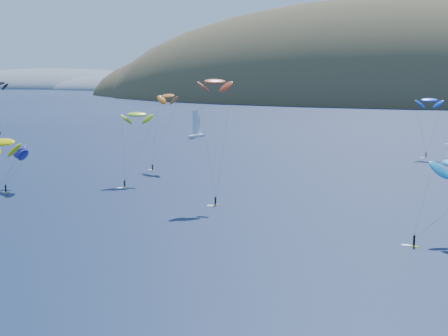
% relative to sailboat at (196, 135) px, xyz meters
% --- Properties ---
extents(island, '(730.00, 300.00, 210.00)m').
position_rel_sailboat_xyz_m(island, '(93.25, 356.68, -11.73)').
color(island, '#3D3526').
rests_on(island, ground).
extents(headland, '(460.00, 250.00, 60.00)m').
position_rel_sailboat_xyz_m(headland, '(-391.41, 544.40, -4.35)').
color(headland, slate).
rests_on(headland, ground).
extents(sailboat, '(10.50, 9.38, 12.54)m').
position_rel_sailboat_xyz_m(sailboat, '(0.00, 0.00, 0.00)').
color(sailboat, white).
rests_on(sailboat, ground).
extents(kitesurfer_1, '(8.84, 11.23, 23.03)m').
position_rel_sailboat_xyz_m(kitesurfer_1, '(19.47, -76.47, 19.75)').
color(kitesurfer_1, '#B3C816').
rests_on(kitesurfer_1, ground).
extents(kitesurfer_2, '(8.37, 9.32, 18.93)m').
position_rel_sailboat_xyz_m(kitesurfer_2, '(23.53, -156.72, 15.74)').
color(kitesurfer_2, '#B3C816').
rests_on(kitesurfer_2, ground).
extents(kitesurfer_3, '(8.55, 14.36, 19.34)m').
position_rel_sailboat_xyz_m(kitesurfer_3, '(20.45, -98.98, 16.10)').
color(kitesurfer_3, '#B3C816').
rests_on(kitesurfer_3, ground).
extents(kitesurfer_4, '(9.01, 6.58, 20.77)m').
position_rel_sailboat_xyz_m(kitesurfer_4, '(91.70, -30.08, 17.38)').
color(kitesurfer_4, '#B3C816').
rests_on(kitesurfer_4, ground).
extents(kitesurfer_9, '(8.16, 10.46, 28.15)m').
position_rel_sailboat_xyz_m(kitesurfer_9, '(46.75, -114.81, 24.92)').
color(kitesurfer_9, '#B3C816').
rests_on(kitesurfer_9, ground).
extents(kitesurfer_10, '(9.94, 12.26, 12.56)m').
position_rel_sailboat_xyz_m(kitesurfer_10, '(-2.11, -116.78, 8.89)').
color(kitesurfer_10, '#B3C816').
rests_on(kitesurfer_10, ground).
extents(kitesurfer_12, '(10.30, 8.61, 24.65)m').
position_rel_sailboat_xyz_m(kitesurfer_12, '(-84.26, -15.32, 20.98)').
color(kitesurfer_12, '#B3C816').
rests_on(kitesurfer_12, ground).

